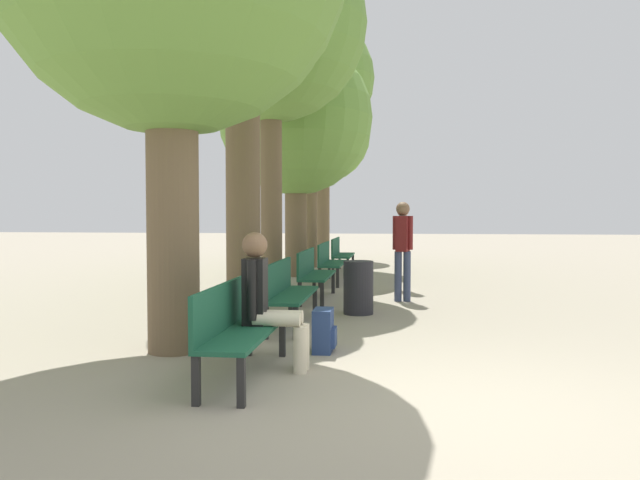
{
  "coord_description": "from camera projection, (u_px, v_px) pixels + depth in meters",
  "views": [
    {
      "loc": [
        -0.29,
        -4.77,
        1.47
      ],
      "look_at": [
        -1.29,
        3.28,
        1.12
      ],
      "focal_mm": 35.0,
      "sensor_mm": 36.0,
      "label": 1
    }
  ],
  "objects": [
    {
      "name": "ground_plane",
      "position": [
        434.0,
        406.0,
        4.76
      ],
      "size": [
        80.0,
        80.0,
        0.0
      ],
      "primitive_type": "plane",
      "color": "gray"
    },
    {
      "name": "bench_row_0",
      "position": [
        236.0,
        323.0,
        5.57
      ],
      "size": [
        0.44,
        1.79,
        0.84
      ],
      "color": "#195138",
      "rests_on": "ground_plane"
    },
    {
      "name": "bench_row_1",
      "position": [
        286.0,
        289.0,
        8.09
      ],
      "size": [
        0.44,
        1.79,
        0.84
      ],
      "color": "#195138",
      "rests_on": "ground_plane"
    },
    {
      "name": "bench_row_2",
      "position": [
        313.0,
        271.0,
        10.61
      ],
      "size": [
        0.44,
        1.79,
        0.84
      ],
      "color": "#195138",
      "rests_on": "ground_plane"
    },
    {
      "name": "bench_row_3",
      "position": [
        329.0,
        260.0,
        13.13
      ],
      "size": [
        0.44,
        1.79,
        0.84
      ],
      "color": "#195138",
      "rests_on": "ground_plane"
    },
    {
      "name": "bench_row_4",
      "position": [
        340.0,
        252.0,
        15.65
      ],
      "size": [
        0.44,
        1.79,
        0.84
      ],
      "color": "#195138",
      "rests_on": "ground_plane"
    },
    {
      "name": "tree_row_1",
      "position": [
        242.0,
        34.0,
        9.45
      ],
      "size": [
        2.51,
        2.51,
        5.6
      ],
      "color": "brown",
      "rests_on": "ground_plane"
    },
    {
      "name": "tree_row_2",
      "position": [
        271.0,
        27.0,
        11.56
      ],
      "size": [
        3.58,
        3.58,
        6.76
      ],
      "color": "brown",
      "rests_on": "ground_plane"
    },
    {
      "name": "tree_row_3",
      "position": [
        296.0,
        120.0,
        14.43
      ],
      "size": [
        3.56,
        3.56,
        5.45
      ],
      "color": "brown",
      "rests_on": "ground_plane"
    },
    {
      "name": "tree_row_4",
      "position": [
        310.0,
        80.0,
        16.77
      ],
      "size": [
        3.46,
        3.46,
        6.81
      ],
      "color": "brown",
      "rests_on": "ground_plane"
    },
    {
      "name": "tree_row_5",
      "position": [
        323.0,
        137.0,
        19.62
      ],
      "size": [
        2.99,
        2.99,
        5.43
      ],
      "color": "brown",
      "rests_on": "ground_plane"
    },
    {
      "name": "person_seated",
      "position": [
        267.0,
        298.0,
        5.82
      ],
      "size": [
        0.62,
        0.35,
        1.3
      ],
      "color": "beige",
      "rests_on": "ground_plane"
    },
    {
      "name": "backpack",
      "position": [
        324.0,
        331.0,
        6.6
      ],
      "size": [
        0.23,
        0.37,
        0.46
      ],
      "color": "navy",
      "rests_on": "ground_plane"
    },
    {
      "name": "pedestrian_near",
      "position": [
        403.0,
        245.0,
        10.36
      ],
      "size": [
        0.34,
        0.27,
        1.66
      ],
      "color": "#384260",
      "rests_on": "ground_plane"
    },
    {
      "name": "pedestrian_mid",
      "position": [
        403.0,
        242.0,
        11.76
      ],
      "size": [
        0.33,
        0.25,
        1.62
      ],
      "color": "beige",
      "rests_on": "ground_plane"
    },
    {
      "name": "trash_bin",
      "position": [
        358.0,
        287.0,
        9.09
      ],
      "size": [
        0.44,
        0.44,
        0.77
      ],
      "color": "#232328",
      "rests_on": "ground_plane"
    }
  ]
}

